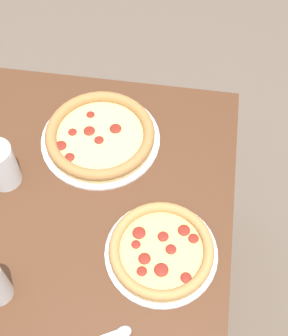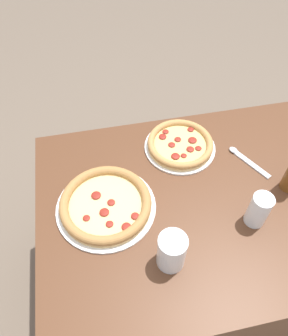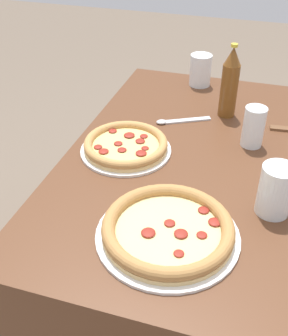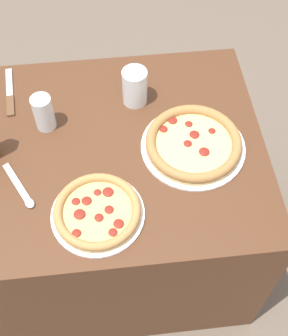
# 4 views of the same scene
# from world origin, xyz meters

# --- Properties ---
(ground_plane) EXTENTS (8.00, 8.00, 0.00)m
(ground_plane) POSITION_xyz_m (0.00, 0.00, 0.00)
(ground_plane) COLOR #6B5B4C
(table) EXTENTS (1.17, 0.82, 0.71)m
(table) POSITION_xyz_m (0.00, 0.00, 0.35)
(table) COLOR #56331E
(table) RESTS_ON ground_plane
(pizza_salami) EXTENTS (0.27, 0.27, 0.04)m
(pizza_salami) POSITION_xyz_m (-0.04, 0.24, 0.73)
(pizza_salami) COLOR white
(pizza_salami) RESTS_ON table
(pizza_margherita) EXTENTS (0.33, 0.33, 0.05)m
(pizza_margherita) POSITION_xyz_m (-0.35, 0.03, 0.73)
(pizza_margherita) COLOR white
(pizza_margherita) RESTS_ON table
(glass_lemonade) EXTENTS (0.08, 0.08, 0.13)m
(glass_lemonade) POSITION_xyz_m (-0.19, -0.19, 0.76)
(glass_lemonade) COLOR white
(glass_lemonade) RESTS_ON table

